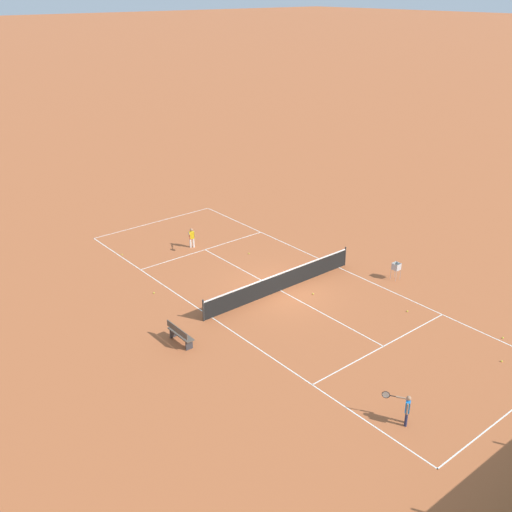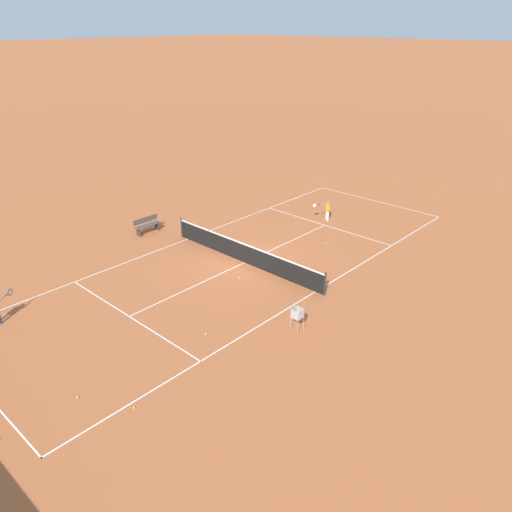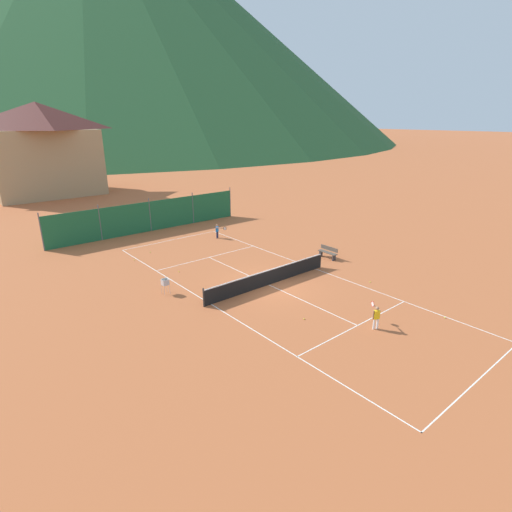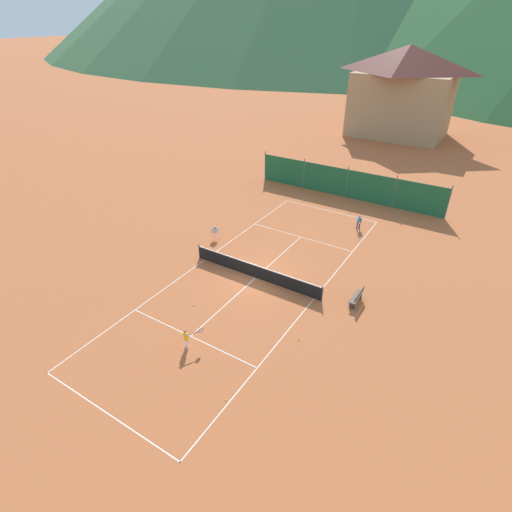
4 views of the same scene
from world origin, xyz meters
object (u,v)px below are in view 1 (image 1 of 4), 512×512
player_near_baseline (192,237)px  tennis_net (281,281)px  tennis_ball_alley_right (122,254)px  tennis_ball_near_corner (503,338)px  ball_hopper (396,267)px  player_near_service (406,408)px  tennis_ball_service_box (313,294)px  courtside_bench (180,334)px  tennis_ball_mid_court (154,293)px  tennis_ball_alley_left (502,361)px  tennis_ball_by_net_left (407,311)px  tennis_ball_by_net_right (249,254)px

player_near_baseline → tennis_net: bearing=93.2°
player_near_baseline → tennis_ball_alley_right: 3.95m
tennis_ball_near_corner → ball_hopper: (-0.95, -6.45, 0.62)m
player_near_baseline → player_near_service: (2.82, 17.02, 0.01)m
player_near_service → tennis_ball_service_box: size_ratio=17.69×
courtside_bench → tennis_ball_near_corner: bearing=142.1°
tennis_ball_near_corner → tennis_ball_service_box: bearing=-66.7°
tennis_ball_mid_court → courtside_bench: (1.41, 4.53, 0.42)m
tennis_ball_near_corner → tennis_ball_alley_left: 1.85m
tennis_ball_near_corner → tennis_ball_alley_left: size_ratio=1.00×
tennis_net → tennis_ball_mid_court: 6.15m
tennis_ball_near_corner → tennis_ball_mid_court: bearing=-54.2°
tennis_ball_by_net_left → courtside_bench: 10.39m
tennis_ball_by_net_right → player_near_service: bearing=71.6°
tennis_ball_by_net_right → tennis_ball_mid_court: size_ratio=1.00×
tennis_ball_near_corner → player_near_service: bearing=5.5°
tennis_ball_service_box → ball_hopper: 4.64m
tennis_ball_service_box → tennis_ball_alley_right: bearing=-64.0°
tennis_ball_alley_right → tennis_ball_by_net_left: bearing=116.7°
tennis_ball_alley_right → tennis_ball_alley_left: bearing=109.5°
ball_hopper → tennis_ball_near_corner: bearing=81.6°
tennis_ball_by_net_left → player_near_baseline: bearing=-74.2°
player_near_baseline → tennis_ball_mid_court: bearing=37.2°
player_near_baseline → player_near_service: 17.25m
tennis_ball_alley_left → tennis_ball_mid_court: 15.73m
tennis_ball_service_box → tennis_ball_alley_left: 8.97m
courtside_bench → player_near_baseline: bearing=-126.7°
tennis_ball_by_net_left → tennis_ball_by_net_right: same height
tennis_ball_service_box → courtside_bench: size_ratio=0.04×
tennis_ball_by_net_right → tennis_ball_alley_left: bearing=94.8°
player_near_baseline → courtside_bench: (5.94, 7.97, -0.23)m
player_near_service → tennis_ball_alley_right: 18.68m
tennis_ball_service_box → tennis_ball_by_net_left: (-2.14, 3.94, 0.00)m
tennis_ball_near_corner → tennis_ball_by_net_left: 4.17m
tennis_ball_alley_right → tennis_ball_alley_left: (-6.67, 18.81, 0.00)m
player_near_service → tennis_ball_near_corner: size_ratio=17.69×
player_near_baseline → player_near_service: size_ratio=0.99×
tennis_ball_by_net_left → tennis_ball_alley_left: same height
tennis_ball_service_box → tennis_ball_by_net_right: (-0.58, -5.64, 0.00)m
tennis_net → tennis_ball_near_corner: tennis_net is taller
tennis_ball_service_box → tennis_ball_mid_court: 7.68m
tennis_ball_service_box → ball_hopper: bearing=161.5°
tennis_ball_alley_right → ball_hopper: ball_hopper is taller
courtside_bench → tennis_ball_alley_right: bearing=-104.0°
tennis_ball_alley_left → ball_hopper: 7.80m
player_near_baseline → tennis_ball_service_box: player_near_baseline is taller
tennis_ball_service_box → player_near_baseline: bearing=-80.9°
player_near_service → tennis_ball_near_corner: 7.63m
tennis_ball_mid_court → courtside_bench: 4.77m
player_near_service → tennis_ball_by_net_right: (-4.74, -14.27, -0.65)m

